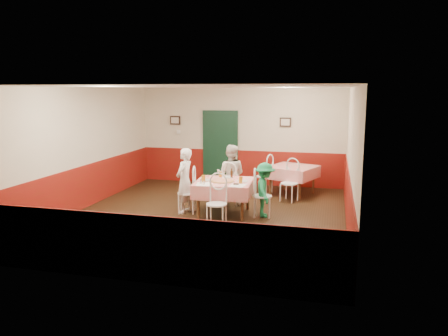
% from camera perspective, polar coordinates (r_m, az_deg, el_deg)
% --- Properties ---
extents(floor, '(7.00, 7.00, 0.00)m').
position_cam_1_polar(floor, '(9.69, -2.24, -6.24)').
color(floor, black).
rests_on(floor, ground).
extents(ceiling, '(7.00, 7.00, 0.00)m').
position_cam_1_polar(ceiling, '(9.31, -2.36, 10.54)').
color(ceiling, white).
rests_on(ceiling, back_wall).
extents(back_wall, '(6.00, 0.10, 2.80)m').
position_cam_1_polar(back_wall, '(12.77, 2.17, 4.10)').
color(back_wall, beige).
rests_on(back_wall, ground).
extents(front_wall, '(6.00, 0.10, 2.80)m').
position_cam_1_polar(front_wall, '(6.18, -11.57, -2.46)').
color(front_wall, beige).
rests_on(front_wall, ground).
extents(left_wall, '(0.10, 7.00, 2.80)m').
position_cam_1_polar(left_wall, '(10.64, -18.00, 2.44)').
color(left_wall, beige).
rests_on(left_wall, ground).
extents(right_wall, '(0.10, 7.00, 2.80)m').
position_cam_1_polar(right_wall, '(9.02, 16.29, 1.25)').
color(right_wall, beige).
rests_on(right_wall, ground).
extents(wainscot_back, '(6.00, 0.03, 1.00)m').
position_cam_1_polar(wainscot_back, '(12.88, 2.13, 0.11)').
color(wainscot_back, maroon).
rests_on(wainscot_back, ground).
extents(wainscot_front, '(6.00, 0.03, 1.00)m').
position_cam_1_polar(wainscot_front, '(6.44, -11.23, -10.27)').
color(wainscot_front, maroon).
rests_on(wainscot_front, ground).
extents(wainscot_left, '(0.03, 7.00, 1.00)m').
position_cam_1_polar(wainscot_left, '(10.78, -17.67, -2.31)').
color(wainscot_left, maroon).
rests_on(wainscot_left, ground).
extents(wainscot_right, '(0.03, 7.00, 1.00)m').
position_cam_1_polar(wainscot_right, '(9.20, 15.92, -4.30)').
color(wainscot_right, maroon).
rests_on(wainscot_right, ground).
extents(door, '(0.96, 0.06, 2.10)m').
position_cam_1_polar(door, '(12.90, -0.49, 2.60)').
color(door, black).
rests_on(door, ground).
extents(picture_left, '(0.32, 0.03, 0.26)m').
position_cam_1_polar(picture_left, '(13.25, -6.40, 6.21)').
color(picture_left, black).
rests_on(picture_left, back_wall).
extents(picture_right, '(0.32, 0.03, 0.26)m').
position_cam_1_polar(picture_right, '(12.48, 8.02, 5.95)').
color(picture_right, black).
rests_on(picture_right, back_wall).
extents(thermostat, '(0.10, 0.03, 0.10)m').
position_cam_1_polar(thermostat, '(13.24, -5.96, 4.70)').
color(thermostat, white).
rests_on(thermostat, back_wall).
extents(main_table, '(1.30, 1.30, 0.77)m').
position_cam_1_polar(main_table, '(9.70, -0.00, -3.93)').
color(main_table, red).
rests_on(main_table, ground).
extents(second_table, '(1.45, 1.45, 0.77)m').
position_cam_1_polar(second_table, '(11.71, 8.89, -1.63)').
color(second_table, red).
rests_on(second_table, ground).
extents(chair_left, '(0.49, 0.49, 0.90)m').
position_cam_1_polar(chair_left, '(9.87, -4.87, -3.28)').
color(chair_left, white).
rests_on(chair_left, ground).
extents(chair_right, '(0.47, 0.47, 0.90)m').
position_cam_1_polar(chair_right, '(9.58, 5.02, -3.69)').
color(chair_right, white).
rests_on(chair_right, ground).
extents(chair_far, '(0.45, 0.45, 0.90)m').
position_cam_1_polar(chair_far, '(10.50, 0.82, -2.43)').
color(chair_far, white).
rests_on(chair_far, ground).
extents(chair_near, '(0.44, 0.44, 0.90)m').
position_cam_1_polar(chair_near, '(8.88, -0.98, -4.76)').
color(chair_near, white).
rests_on(chair_near, ground).
extents(chair_second_a, '(0.54, 0.54, 0.90)m').
position_cam_1_polar(chair_second_a, '(11.78, 5.27, -1.10)').
color(chair_second_a, white).
rests_on(chair_second_a, ground).
extents(chair_second_b, '(0.54, 0.54, 0.90)m').
position_cam_1_polar(chair_second_b, '(10.96, 8.52, -2.01)').
color(chair_second_b, white).
rests_on(chair_second_b, ground).
extents(pizza, '(0.52, 0.52, 0.03)m').
position_cam_1_polar(pizza, '(9.55, -0.19, -1.68)').
color(pizza, '#B74723').
rests_on(pizza, main_table).
extents(plate_left, '(0.27, 0.27, 0.01)m').
position_cam_1_polar(plate_left, '(9.66, -2.39, -1.61)').
color(plate_left, white).
rests_on(plate_left, main_table).
extents(plate_right, '(0.27, 0.27, 0.01)m').
position_cam_1_polar(plate_right, '(9.58, 2.43, -1.71)').
color(plate_right, white).
rests_on(plate_right, main_table).
extents(plate_far, '(0.27, 0.27, 0.01)m').
position_cam_1_polar(plate_far, '(10.00, 0.43, -1.21)').
color(plate_far, white).
rests_on(plate_far, main_table).
extents(glass_a, '(0.09, 0.09, 0.16)m').
position_cam_1_polar(glass_a, '(9.47, -2.71, -1.41)').
color(glass_a, '#BF7219').
rests_on(glass_a, main_table).
extents(glass_b, '(0.09, 0.09, 0.15)m').
position_cam_1_polar(glass_b, '(9.35, 2.19, -1.58)').
color(glass_b, '#BF7219').
rests_on(glass_b, main_table).
extents(glass_c, '(0.07, 0.07, 0.13)m').
position_cam_1_polar(glass_c, '(10.04, -0.49, -0.84)').
color(glass_c, '#BF7219').
rests_on(glass_c, main_table).
extents(beer_bottle, '(0.06, 0.06, 0.20)m').
position_cam_1_polar(beer_bottle, '(9.94, 1.00, -0.74)').
color(beer_bottle, '#381C0A').
rests_on(beer_bottle, main_table).
extents(shaker_a, '(0.04, 0.04, 0.09)m').
position_cam_1_polar(shaker_a, '(9.30, -3.00, -1.83)').
color(shaker_a, silver).
rests_on(shaker_a, main_table).
extents(shaker_b, '(0.04, 0.04, 0.09)m').
position_cam_1_polar(shaker_b, '(9.22, -2.64, -1.94)').
color(shaker_b, silver).
rests_on(shaker_b, main_table).
extents(shaker_c, '(0.04, 0.04, 0.09)m').
position_cam_1_polar(shaker_c, '(9.37, -3.03, -1.75)').
color(shaker_c, '#B23319').
rests_on(shaker_c, main_table).
extents(menu_left, '(0.38, 0.45, 0.00)m').
position_cam_1_polar(menu_left, '(9.29, -2.71, -2.12)').
color(menu_left, white).
rests_on(menu_left, main_table).
extents(menu_right, '(0.35, 0.44, 0.00)m').
position_cam_1_polar(menu_right, '(9.18, 1.88, -2.27)').
color(menu_right, white).
rests_on(menu_right, main_table).
extents(wallet, '(0.12, 0.10, 0.02)m').
position_cam_1_polar(wallet, '(9.25, 1.60, -2.10)').
color(wallet, black).
rests_on(wallet, main_table).
extents(diner_left, '(0.43, 0.58, 1.46)m').
position_cam_1_polar(diner_left, '(9.82, -5.18, -1.66)').
color(diner_left, gray).
rests_on(diner_left, ground).
extents(diner_far, '(0.71, 0.56, 1.46)m').
position_cam_1_polar(diner_far, '(10.49, 0.87, -0.89)').
color(diner_far, gray).
rests_on(diner_far, ground).
extents(diner_right, '(0.60, 0.85, 1.19)m').
position_cam_1_polar(diner_right, '(9.54, 5.34, -2.85)').
color(diner_right, gray).
rests_on(diner_right, ground).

